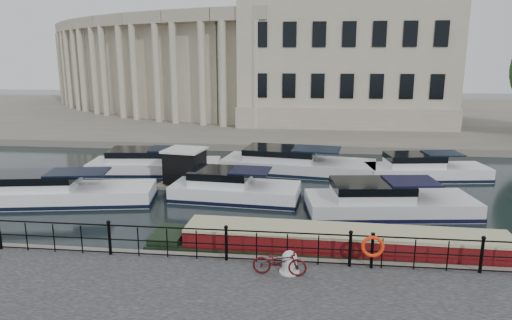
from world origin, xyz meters
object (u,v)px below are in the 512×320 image
(bicycle, at_px, (280,262))
(mooring_bollard, at_px, (290,262))
(narrowboat, at_px, (344,252))
(harbour_hut, at_px, (185,169))
(life_ring_post, at_px, (373,247))

(bicycle, height_order, mooring_bollard, bicycle)
(bicycle, height_order, narrowboat, bicycle)
(bicycle, bearing_deg, harbour_hut, 30.39)
(bicycle, relative_size, harbour_hut, 0.53)
(bicycle, relative_size, mooring_bollard, 2.32)
(bicycle, relative_size, narrowboat, 0.12)
(mooring_bollard, xyz_separation_m, harbour_hut, (-6.32, 11.14, 0.07))
(bicycle, distance_m, life_ring_post, 2.98)
(life_ring_post, bearing_deg, harbour_hut, 130.02)
(life_ring_post, height_order, narrowboat, life_ring_post)
(mooring_bollard, distance_m, harbour_hut, 12.81)
(mooring_bollard, distance_m, life_ring_post, 2.66)
(bicycle, bearing_deg, narrowboat, -39.98)
(life_ring_post, height_order, harbour_hut, harbour_hut)
(bicycle, height_order, life_ring_post, life_ring_post)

